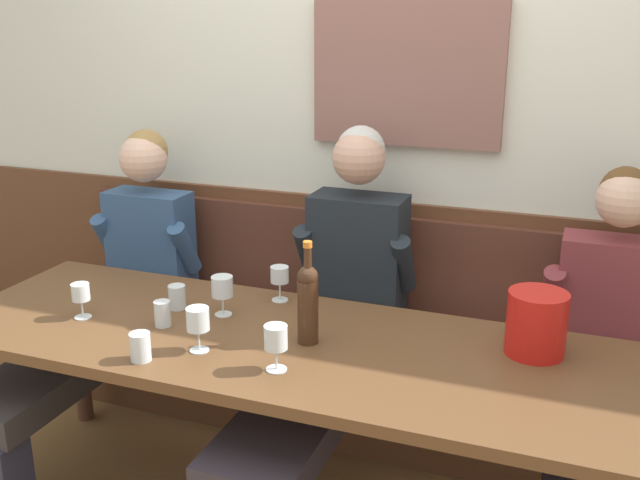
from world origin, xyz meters
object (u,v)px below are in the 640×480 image
wine_glass_center_rear (198,321)px  water_tumbler_right (177,297)px  wine_glass_mid_right (276,340)px  water_tumbler_left (163,314)px  wall_bench (350,369)px  water_tumbler_center (140,347)px  wine_glass_near_bucket (222,289)px  person_left_seat (331,320)px  person_center_left_seat (606,384)px  wine_glass_left_end (280,277)px  wine_bottle_green_tall (308,301)px  ice_bucket (536,323)px  dining_table (286,359)px  person_right_seat (105,296)px  wine_glass_mid_left (81,294)px

wine_glass_center_rear → water_tumbler_right: wine_glass_center_rear is taller
wine_glass_mid_right → water_tumbler_left: wine_glass_mid_right is taller
wall_bench → water_tumbler_center: 1.17m
wine_glass_center_rear → wine_glass_near_bucket: 0.30m
person_left_seat → person_center_left_seat: person_left_seat is taller
wine_glass_mid_right → wine_glass_left_end: bearing=112.6°
wine_glass_left_end → wine_glass_center_rear: bearing=-98.2°
wine_bottle_green_tall → water_tumbler_center: (-0.44, -0.31, -0.10)m
ice_bucket → wine_bottle_green_tall: 0.73m
wine_bottle_green_tall → dining_table: bearing=-173.4°
wine_glass_near_bucket → ice_bucket: bearing=4.1°
wine_bottle_green_tall → wine_glass_left_end: (-0.23, 0.30, -0.05)m
wall_bench → water_tumbler_left: size_ratio=30.06×
person_right_seat → person_center_left_seat: (1.99, -0.01, -0.02)m
person_center_left_seat → person_right_seat: bearing=179.6°
person_right_seat → person_center_left_seat: size_ratio=1.01×
person_left_seat → ice_bucket: bearing=-12.3°
wall_bench → person_right_seat: (-0.97, -0.37, 0.34)m
dining_table → wine_glass_center_rear: 0.34m
person_left_seat → wine_glass_near_bucket: (-0.33, -0.24, 0.17)m
wine_glass_mid_right → water_tumbler_right: wine_glass_mid_right is taller
person_right_seat → wine_glass_center_rear: bearing=-33.9°
person_left_seat → water_tumbler_center: size_ratio=14.70×
wine_glass_left_end → water_tumbler_left: 0.46m
wall_bench → person_center_left_seat: bearing=-20.9°
ice_bucket → wine_glass_mid_right: bearing=-151.2°
wine_glass_center_rear → water_tumbler_right: 0.38m
water_tumbler_left → ice_bucket: bearing=10.9°
ice_bucket → wine_glass_center_rear: bearing=-160.1°
wine_bottle_green_tall → wine_glass_mid_right: 0.22m
person_right_seat → wine_bottle_green_tall: person_right_seat is taller
person_center_left_seat → wine_glass_center_rear: size_ratio=8.47×
wine_glass_near_bucket → water_tumbler_left: bearing=-133.5°
wine_glass_mid_left → water_tumbler_right: wine_glass_mid_left is taller
wine_glass_near_bucket → water_tumbler_center: (-0.07, -0.41, -0.06)m
wine_glass_center_rear → water_tumbler_right: (-0.25, 0.28, -0.06)m
wine_glass_near_bucket → water_tumbler_left: 0.23m
person_center_left_seat → ice_bucket: (-0.23, -0.12, 0.23)m
person_right_seat → water_tumbler_left: 0.66m
person_left_seat → wine_glass_mid_right: bearing=-87.2°
water_tumbler_right → wine_glass_mid_left: bearing=-144.3°
person_right_seat → ice_bucket: person_right_seat is taller
dining_table → ice_bucket: size_ratio=11.76×
water_tumbler_left → person_left_seat: bearing=40.1°
wine_glass_near_bucket → person_center_left_seat: bearing=8.6°
person_right_seat → water_tumbler_left: (0.53, -0.37, 0.15)m
person_center_left_seat → wine_glass_left_end: person_center_left_seat is taller
wine_glass_left_end → wine_glass_mid_right: wine_glass_mid_right is taller
water_tumbler_center → wine_bottle_green_tall: bearing=34.8°
wine_glass_mid_right → wine_glass_mid_left: bearing=171.6°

